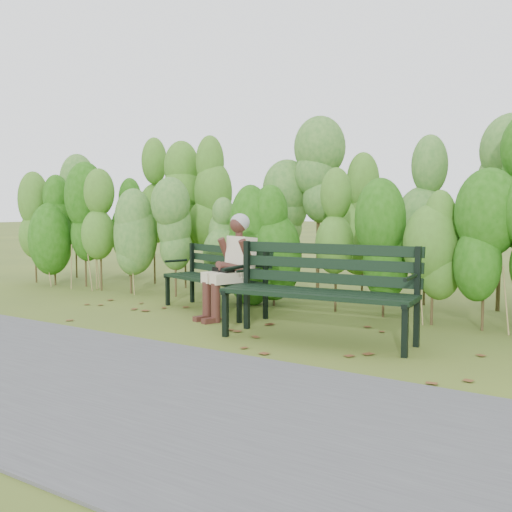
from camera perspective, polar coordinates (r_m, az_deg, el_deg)
The scene contains 7 objects.
ground at distance 6.39m, azimuth -1.74°, elevation -6.94°, with size 80.00×80.00×0.00m, color #495A23.
footpath at distance 4.81m, azimuth -17.26°, elevation -11.03°, with size 60.00×2.50×0.01m, color #474749.
hedge_band at distance 7.85m, azimuth 6.09°, elevation 4.46°, with size 11.04×1.67×2.42m.
leaf_litter at distance 6.35m, azimuth -2.99°, elevation -7.00°, with size 5.65×1.81×0.01m.
bench_left at distance 7.40m, azimuth -3.56°, elevation -1.63°, with size 1.68×0.97×0.80m.
bench_right at distance 5.82m, azimuth 6.26°, elevation -2.63°, with size 1.92×0.79×0.93m.
seated_woman at distance 6.89m, azimuth -2.32°, elevation -0.38°, with size 0.54×0.77×1.21m.
Camera 1 is at (3.60, -5.12, 1.30)m, focal length 42.00 mm.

